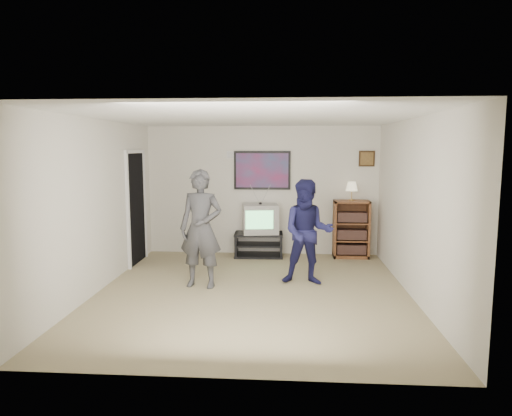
# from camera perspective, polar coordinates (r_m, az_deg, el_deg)

# --- Properties ---
(room_shell) EXTENTS (4.51, 5.00, 2.51)m
(room_shell) POSITION_cam_1_polar(r_m,az_deg,el_deg) (6.80, -0.23, 0.48)
(room_shell) COLOR #8B7E58
(room_shell) RESTS_ON ground
(media_stand) EXTENTS (0.94, 0.54, 0.46)m
(media_stand) POSITION_cam_1_polar(r_m,az_deg,el_deg) (8.83, 0.33, -4.59)
(media_stand) COLOR black
(media_stand) RESTS_ON room_shell
(crt_television) EXTENTS (0.73, 0.65, 0.56)m
(crt_television) POSITION_cam_1_polar(r_m,az_deg,el_deg) (8.73, 0.54, -1.33)
(crt_television) COLOR #999894
(crt_television) RESTS_ON media_stand
(bookshelf) EXTENTS (0.67, 0.38, 1.10)m
(bookshelf) POSITION_cam_1_polar(r_m,az_deg,el_deg) (8.88, 11.80, -2.59)
(bookshelf) COLOR #552A19
(bookshelf) RESTS_ON room_shell
(table_lamp) EXTENTS (0.22, 0.22, 0.35)m
(table_lamp) POSITION_cam_1_polar(r_m,az_deg,el_deg) (8.81, 11.87, 2.08)
(table_lamp) COLOR beige
(table_lamp) RESTS_ON bookshelf
(person_tall) EXTENTS (0.70, 0.51, 1.78)m
(person_tall) POSITION_cam_1_polar(r_m,az_deg,el_deg) (6.86, -6.89, -2.57)
(person_tall) COLOR #38393C
(person_tall) RESTS_ON room_shell
(person_short) EXTENTS (0.82, 0.65, 1.61)m
(person_short) POSITION_cam_1_polar(r_m,az_deg,el_deg) (7.00, 6.47, -3.03)
(person_short) COLOR #191944
(person_short) RESTS_ON room_shell
(controller_left) EXTENTS (0.05, 0.12, 0.03)m
(controller_left) POSITION_cam_1_polar(r_m,az_deg,el_deg) (7.03, -6.52, 0.77)
(controller_left) COLOR white
(controller_left) RESTS_ON person_tall
(controller_right) EXTENTS (0.05, 0.13, 0.04)m
(controller_right) POSITION_cam_1_polar(r_m,az_deg,el_deg) (7.19, 6.43, -0.10)
(controller_right) COLOR white
(controller_right) RESTS_ON person_short
(poster) EXTENTS (1.10, 0.03, 0.75)m
(poster) POSITION_cam_1_polar(r_m,az_deg,el_deg) (8.88, 0.77, 4.73)
(poster) COLOR black
(poster) RESTS_ON room_shell
(air_vent) EXTENTS (0.28, 0.02, 0.14)m
(air_vent) POSITION_cam_1_polar(r_m,az_deg,el_deg) (8.92, -2.78, 6.66)
(air_vent) COLOR white
(air_vent) RESTS_ON room_shell
(small_picture) EXTENTS (0.30, 0.03, 0.30)m
(small_picture) POSITION_cam_1_polar(r_m,az_deg,el_deg) (8.99, 13.68, 6.02)
(small_picture) COLOR black
(small_picture) RESTS_ON room_shell
(doorway) EXTENTS (0.03, 0.85, 2.00)m
(doorway) POSITION_cam_1_polar(r_m,az_deg,el_deg) (8.50, -14.79, -0.05)
(doorway) COLOR black
(doorway) RESTS_ON room_shell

